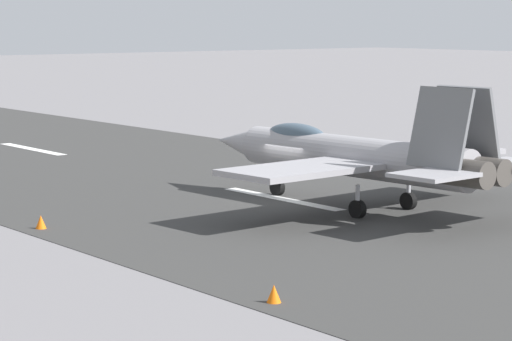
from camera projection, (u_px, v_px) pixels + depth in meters
ground_plane at (287, 200)px, 50.51m from camera, size 400.00×400.00×0.00m
runway_strip at (288, 200)px, 50.50m from camera, size 240.00×26.00×0.02m
fighter_jet at (355, 155)px, 47.95m from camera, size 17.08×14.81×5.55m
crew_person at (321, 146)px, 64.73m from camera, size 0.56×0.50×1.67m
marker_cone_near at (274, 294)px, 32.16m from camera, size 0.44×0.44×0.55m
marker_cone_mid at (41, 222)px, 43.55m from camera, size 0.44×0.44×0.55m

